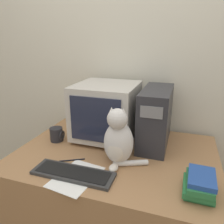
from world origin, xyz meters
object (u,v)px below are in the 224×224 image
(computer_tower, at_px, (156,117))
(book_stack, at_px, (199,185))
(keyboard, at_px, (73,173))
(mug, at_px, (57,134))
(pen, at_px, (72,160))
(crt_monitor, at_px, (107,111))
(cat, at_px, (118,140))

(computer_tower, relative_size, book_stack, 2.33)
(keyboard, distance_m, mug, 0.47)
(computer_tower, height_order, pen, computer_tower)
(keyboard, bearing_deg, mug, 132.52)
(crt_monitor, relative_size, cat, 1.24)
(cat, relative_size, book_stack, 1.81)
(cat, bearing_deg, crt_monitor, 120.30)
(pen, bearing_deg, keyboard, -59.58)
(computer_tower, height_order, book_stack, computer_tower)
(crt_monitor, distance_m, keyboard, 0.56)
(crt_monitor, bearing_deg, mug, -151.92)
(cat, xyz_separation_m, pen, (-0.28, -0.07, -0.15))
(crt_monitor, distance_m, pen, 0.45)
(computer_tower, bearing_deg, mug, -164.79)
(computer_tower, relative_size, pen, 3.29)
(crt_monitor, bearing_deg, computer_tower, 1.89)
(crt_monitor, xyz_separation_m, computer_tower, (0.36, 0.01, -0.01))
(keyboard, bearing_deg, cat, 44.45)
(computer_tower, xyz_separation_m, keyboard, (-0.37, -0.53, -0.19))
(keyboard, xyz_separation_m, pen, (-0.08, 0.13, -0.01))
(book_stack, xyz_separation_m, pen, (-0.74, 0.07, -0.05))
(computer_tower, height_order, cat, computer_tower)
(crt_monitor, distance_m, computer_tower, 0.36)
(crt_monitor, height_order, keyboard, crt_monitor)
(crt_monitor, distance_m, mug, 0.41)
(keyboard, distance_m, cat, 0.32)
(crt_monitor, relative_size, keyboard, 0.96)
(cat, bearing_deg, pen, -166.48)
(pen, bearing_deg, cat, 13.82)
(crt_monitor, height_order, pen, crt_monitor)
(cat, bearing_deg, mug, 163.90)
(crt_monitor, relative_size, computer_tower, 0.96)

